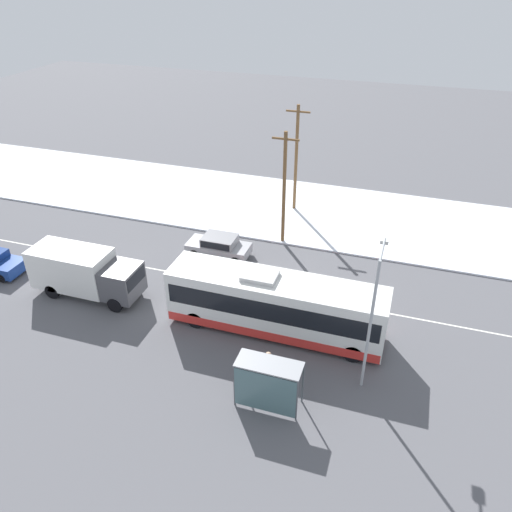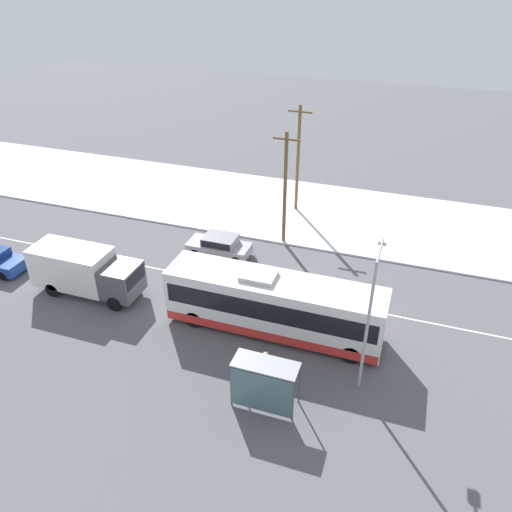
{
  "view_description": "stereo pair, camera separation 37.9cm",
  "coord_description": "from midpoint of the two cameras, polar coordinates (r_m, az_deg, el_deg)",
  "views": [
    {
      "loc": [
        6.39,
        -23.81,
        17.6
      ],
      "look_at": [
        -1.92,
        1.43,
        1.4
      ],
      "focal_mm": 35.0,
      "sensor_mm": 36.0,
      "label": 1
    },
    {
      "loc": [
        6.75,
        -23.69,
        17.6
      ],
      "look_at": [
        -1.92,
        1.43,
        1.4
      ],
      "focal_mm": 35.0,
      "sensor_mm": 36.0,
      "label": 2
    }
  ],
  "objects": [
    {
      "name": "lane_marking_center",
      "position": [
        30.28,
        2.91,
        -4.21
      ],
      "size": [
        60.0,
        0.12,
        0.0
      ],
      "color": "silver",
      "rests_on": "ground_plane"
    },
    {
      "name": "ground_plane",
      "position": [
        30.28,
        2.91,
        -4.21
      ],
      "size": [
        120.0,
        120.0,
        0.0
      ],
      "primitive_type": "plane",
      "color": "#56565B"
    },
    {
      "name": "pedestrian_at_stop",
      "position": [
        23.96,
        1.55,
        -12.2
      ],
      "size": [
        0.64,
        0.28,
        1.78
      ],
      "color": "#23232D",
      "rests_on": "ground_plane"
    },
    {
      "name": "utility_pole_roadside",
      "position": [
        33.64,
        3.67,
        7.81
      ],
      "size": [
        1.8,
        0.24,
        8.0
      ],
      "color": "brown",
      "rests_on": "ground_plane"
    },
    {
      "name": "snow_lot",
      "position": [
        39.72,
        7.57,
        4.88
      ],
      "size": [
        80.0,
        11.12,
        0.12
      ],
      "color": "silver",
      "rests_on": "ground_plane"
    },
    {
      "name": "sedan_car",
      "position": [
        33.58,
        -3.87,
        1.27
      ],
      "size": [
        4.24,
        1.8,
        1.46
      ],
      "rotation": [
        0.0,
        0.0,
        3.14
      ],
      "color": "#9E9EA3",
      "rests_on": "ground_plane"
    },
    {
      "name": "bus_shelter",
      "position": [
        22.37,
        1.36,
        -14.04
      ],
      "size": [
        2.93,
        1.2,
        2.4
      ],
      "color": "gray",
      "rests_on": "ground_plane"
    },
    {
      "name": "city_bus",
      "position": [
        26.49,
        2.48,
        -5.58
      ],
      "size": [
        11.59,
        2.57,
        3.47
      ],
      "color": "white",
      "rests_on": "ground_plane"
    },
    {
      "name": "utility_pole_snowlot",
      "position": [
        38.53,
        5.11,
        11.12
      ],
      "size": [
        1.8,
        0.24,
        8.31
      ],
      "color": "brown",
      "rests_on": "ground_plane"
    },
    {
      "name": "streetlamp",
      "position": [
        22.5,
        13.5,
        -5.44
      ],
      "size": [
        0.36,
        2.56,
        6.98
      ],
      "color": "#9EA3A8",
      "rests_on": "ground_plane"
    },
    {
      "name": "box_truck",
      "position": [
        31.05,
        -18.69,
        -1.52
      ],
      "size": [
        6.62,
        2.3,
        2.87
      ],
      "color": "silver",
      "rests_on": "ground_plane"
    }
  ]
}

